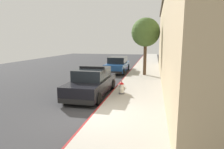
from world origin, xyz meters
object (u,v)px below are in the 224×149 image
Objects in this scene: police_cruiser at (92,82)px; street_tree at (146,33)px; fire_hydrant at (122,88)px; parked_car_silver_ahead at (118,65)px.

street_tree is (2.68, 6.73, 3.11)m from police_cruiser.
street_tree is at bearing 82.11° from fire_hydrant.
street_tree reaches higher than police_cruiser.
police_cruiser is 8.79m from parked_car_silver_ahead.
parked_car_silver_ahead is 0.98× the size of street_tree.
parked_car_silver_ahead is 4.69m from street_tree.
police_cruiser is 1.77m from fire_hydrant.
police_cruiser is 1.00× the size of parked_car_silver_ahead.
parked_car_silver_ahead reaches higher than fire_hydrant.
street_tree is (0.93, 6.72, 3.34)m from fire_hydrant.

